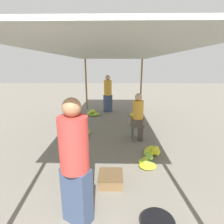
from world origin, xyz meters
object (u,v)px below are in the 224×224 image
Objects in this scene: vendor_foreground at (75,162)px; banana_pile_left_0 at (84,132)px; vendor_seated at (139,116)px; banana_pile_left_1 at (93,113)px; stool at (137,128)px; crate_near at (111,179)px; banana_pile_right_0 at (147,162)px; banana_pile_right_1 at (134,115)px; banana_pile_right_2 at (138,125)px; shopper_walking_mid at (108,93)px; basin_black at (158,224)px; banana_pile_right_3 at (153,151)px.

vendor_foreground is 3.05× the size of banana_pile_left_0.
vendor_seated reaches higher than banana_pile_left_1.
stool is at bearing -57.52° from banana_pile_left_1.
banana_pile_left_1 is 4.59m from crate_near.
vendor_seated is 3.29× the size of banana_pile_right_0.
banana_pile_right_1 is 0.85× the size of banana_pile_right_2.
crate_near reaches higher than banana_pile_right_2.
banana_pile_right_0 is 0.94× the size of crate_near.
shopper_walking_mid reaches higher than stool.
shopper_walking_mid is (-1.01, 3.20, 0.15)m from vendor_seated.
basin_black is at bearing -74.07° from banana_pile_left_1.
vendor_foreground is 4.21m from banana_pile_right_2.
banana_pile_right_2 is (1.78, 0.75, -0.01)m from banana_pile_left_0.
banana_pile_right_0 is 0.72× the size of banana_pile_right_3.
crate_near is (-0.89, -4.38, 0.03)m from banana_pile_right_1.
basin_black is 3.62m from banana_pile_left_0.
banana_pile_right_2 is (1.77, -1.38, -0.04)m from banana_pile_left_1.
vendor_foreground is 4.08× the size of banana_pile_right_1.
crate_near is at bearing -130.78° from banana_pile_right_3.
banana_pile_left_1 is at bearing -132.55° from shopper_walking_mid.
basin_black is 0.78× the size of banana_pile_left_1.
banana_pile_right_2 is 2.50m from shopper_walking_mid.
shopper_walking_mid reaches higher than crate_near.
basin_black reaches higher than banana_pile_right_2.
banana_pile_right_1 is 0.75× the size of banana_pile_right_3.
basin_black is 1.04× the size of banana_pile_right_1.
shopper_walking_mid is (-0.99, 3.20, 0.50)m from stool.
vendor_foreground reaches higher than banana_pile_right_3.
banana_pile_left_1 is (-0.46, 5.29, -0.82)m from vendor_foreground.
banana_pile_right_0 is (0.10, 1.47, 0.03)m from basin_black.
vendor_seated is 2.96m from basin_black.
shopper_walking_mid is (-1.02, 4.61, 0.77)m from banana_pile_right_0.
banana_pile_right_1 is at bearing 85.81° from stool.
basin_black is at bearing -64.47° from banana_pile_left_0.
shopper_walking_mid reaches higher than vendor_seated.
banana_pile_left_1 is at bearing 112.71° from banana_pile_right_0.
crate_near is at bearing -68.95° from banana_pile_left_0.
stool is 0.35m from vendor_seated.
banana_pile_right_2 is 3.24m from crate_near.
banana_pile_right_0 is at bearing 48.86° from vendor_foreground.
stool is 3.01m from banana_pile_left_1.
banana_pile_right_1 is (1.33, 5.17, -0.84)m from vendor_foreground.
crate_near reaches higher than banana_pile_left_0.
basin_black is 1.01× the size of crate_near.
banana_pile_left_0 is at bearing 147.90° from banana_pile_right_3.
banana_pile_right_0 reaches higher than basin_black.
banana_pile_right_1 is at bearing 78.51° from crate_near.
banana_pile_right_3 is 4.29m from shopper_walking_mid.
vendor_seated is (1.17, 2.77, -0.19)m from vendor_foreground.
crate_near is 5.24m from shopper_walking_mid.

